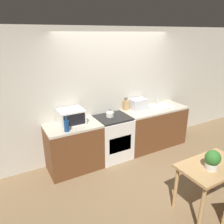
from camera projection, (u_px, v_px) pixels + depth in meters
ground_plane at (141, 170)px, 4.19m from camera, size 16.00×16.00×0.00m
wall_back at (115, 92)px, 4.59m from camera, size 10.00×0.06×2.60m
counter_left_run at (74, 147)px, 4.11m from camera, size 1.00×0.62×0.90m
counter_right_run at (154, 127)px, 4.99m from camera, size 1.47×0.62×0.90m
stove_range at (113, 137)px, 4.49m from camera, size 0.68×0.62×0.90m
kettle at (110, 114)px, 4.33m from camera, size 0.15×0.15×0.16m
microwave at (71, 117)px, 3.99m from camera, size 0.45×0.39×0.27m
bottle at (67, 126)px, 3.68m from camera, size 0.09×0.09×0.27m
knife_block at (126, 105)px, 4.69m from camera, size 0.12×0.09×0.28m
toaster_oven at (138, 104)px, 4.76m from camera, size 0.35×0.26×0.23m
sink_basin at (160, 107)px, 4.90m from camera, size 0.56×0.36×0.24m
dining_table at (211, 172)px, 3.08m from camera, size 0.95×0.58×0.74m
potted_plant at (213, 160)px, 2.91m from camera, size 0.21×0.21×0.28m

